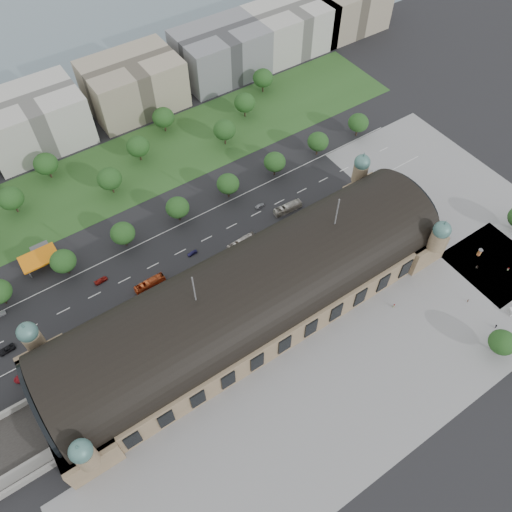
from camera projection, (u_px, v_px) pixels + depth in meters
ground at (251, 311)px, 179.72m from camera, size 900.00×900.00×0.00m
station at (251, 296)px, 171.54m from camera, size 150.00×48.40×44.30m
plaza_south at (352, 393)px, 161.07m from camera, size 190.00×48.00×0.12m
plaza_east at (449, 196)px, 214.68m from camera, size 56.00×100.00×0.12m
road_slab at (153, 266)px, 191.97m from camera, size 260.00×26.00×0.10m
grass_belt at (106, 178)px, 221.22m from camera, size 300.00×45.00×0.10m
petrol_station at (40, 254)px, 191.78m from camera, size 14.00×13.00×5.05m
office_3 at (33, 121)px, 226.61m from camera, size 45.00×32.00×24.00m
office_4 at (134, 84)px, 243.58m from camera, size 45.00×32.00×24.00m
office_5 at (221, 53)px, 260.55m from camera, size 45.00×32.00×24.00m
office_6 at (290, 28)px, 275.83m from camera, size 45.00×32.00×24.00m
office_7 at (345, 8)px, 289.40m from camera, size 45.00×32.00×24.00m
tree_row_3 at (63, 261)px, 184.07m from camera, size 9.60×9.60×11.52m
tree_row_4 at (123, 233)px, 192.21m from camera, size 9.60×9.60×11.52m
tree_row_5 at (177, 208)px, 200.36m from camera, size 9.60×9.60×11.52m
tree_row_6 at (228, 184)px, 208.50m from camera, size 9.60×9.60×11.52m
tree_row_7 at (275, 162)px, 216.65m from camera, size 9.60×9.60×11.52m
tree_row_8 at (318, 142)px, 224.80m from camera, size 9.60×9.60×11.52m
tree_row_9 at (358, 123)px, 232.94m from camera, size 9.60×9.60×11.52m
tree_belt_4 at (11, 198)px, 202.58m from camera, size 10.40×10.40×12.48m
tree_belt_5 at (46, 164)px, 215.04m from camera, size 10.40×10.40×12.48m
tree_belt_6 at (109, 179)px, 209.46m from camera, size 10.40×10.40×12.48m
tree_belt_7 at (138, 146)px, 221.92m from camera, size 10.40×10.40×12.48m
tree_belt_8 at (163, 117)px, 234.38m from camera, size 10.40×10.40×12.48m
tree_belt_9 at (224, 130)px, 228.81m from camera, size 10.40×10.40×12.48m
tree_belt_10 at (245, 103)px, 241.27m from camera, size 10.40×10.40×12.48m
tree_belt_11 at (263, 78)px, 253.73m from camera, size 10.40×10.40×12.48m
tree_plaza_s at (502, 342)px, 164.61m from camera, size 9.00×9.00×10.64m
traffic_car_2 at (6, 350)px, 169.60m from camera, size 5.87×3.04×1.58m
traffic_car_3 at (101, 280)px, 186.98m from camera, size 5.17×2.49×1.45m
traffic_car_4 at (192, 253)px, 194.89m from camera, size 4.12×1.79×1.38m
traffic_car_5 at (260, 206)px, 210.07m from camera, size 4.19×1.63×1.36m
traffic_car_6 at (373, 174)px, 221.91m from camera, size 4.76×2.40×1.29m
parked_car_0 at (31, 372)px, 164.64m from camera, size 4.98×3.86×1.58m
parked_car_1 at (21, 375)px, 163.96m from camera, size 6.15×5.20×1.57m
parked_car_2 at (95, 332)px, 173.78m from camera, size 4.82×3.59×1.30m
parked_car_3 at (72, 350)px, 169.60m from camera, size 4.57×3.87×1.48m
parked_car_4 at (88, 341)px, 171.48m from camera, size 5.15×3.48×1.61m
parked_car_5 at (121, 313)px, 178.24m from camera, size 6.32×4.80×1.60m
parked_car_6 at (176, 289)px, 184.71m from camera, size 4.82×3.93×1.31m
bus_west at (150, 284)px, 184.95m from camera, size 12.11×3.24×3.35m
bus_mid at (242, 243)px, 196.53m from camera, size 13.00×3.64×3.58m
bus_east at (288, 208)px, 207.92m from camera, size 12.82×3.78×3.53m
advertising_column at (480, 252)px, 193.84m from camera, size 1.71×1.71×3.24m
pedestrian_0 at (394, 306)px, 179.97m from camera, size 1.01×0.67×1.94m
pedestrian_1 at (468, 301)px, 181.54m from camera, size 0.61×0.67×1.53m
pedestrian_2 at (477, 267)px, 190.47m from camera, size 0.92×1.08×1.93m
pedestrian_4 at (496, 326)px, 174.87m from camera, size 1.30×1.01×1.85m
pedestrian_5 at (508, 269)px, 190.11m from camera, size 0.47×0.78×1.55m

